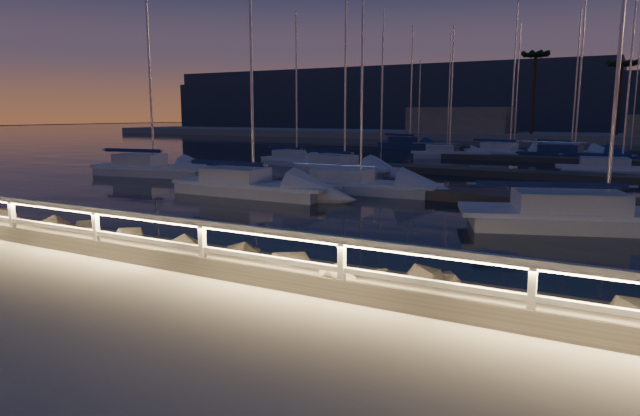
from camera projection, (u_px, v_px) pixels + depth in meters
The scene contains 21 objects.
ground at pixel (291, 289), 10.01m from camera, with size 400.00×400.00×0.00m, color gray.
harbor_water at pixel (549, 176), 36.95m from camera, with size 400.00×440.00×0.60m.
guard_rail at pixel (287, 246), 9.91m from camera, with size 44.11×0.12×1.06m.
riprap at pixel (170, 255), 13.15m from camera, with size 32.55×2.81×1.29m.
floating_docks at pixel (553, 166), 37.96m from camera, with size 22.00×36.00×0.40m.
far_shore at pixel (598, 135), 73.55m from camera, with size 160.00×14.00×5.20m.
palm_left at pixel (536, 58), 74.01m from camera, with size 3.00×3.00×11.20m.
palm_center at pixel (622, 66), 70.22m from camera, with size 3.00×3.00×9.70m.
distant_hills at pixel (515, 106), 134.70m from camera, with size 230.00×37.50×18.00m.
sailboat_a at pixel (151, 168), 33.85m from camera, with size 7.88×3.49×13.06m.
sailboat_b at pixel (250, 185), 25.79m from camera, with size 7.90×2.50×13.37m.
sailboat_c at pixel (357, 184), 26.72m from camera, with size 7.48×2.65×12.47m.
sailboat_d at pixel (597, 215), 18.27m from camera, with size 9.37×5.50×15.33m.
sailboat_e at pixel (295, 160), 40.37m from camera, with size 6.41×3.42×10.59m.
sailboat_f at pixel (342, 167), 34.77m from camera, with size 7.64×3.96×12.55m.
sailboat_g at pixel (618, 169), 33.87m from camera, with size 7.49×3.33×12.29m.
sailboat_i at pixel (447, 153), 47.06m from camera, with size 6.47×3.74×10.71m.
sailboat_j at pixel (507, 152), 48.72m from camera, with size 7.82×3.79×12.86m.
sailboat_k at pixel (571, 155), 44.94m from camera, with size 8.72×3.67×14.36m.
sailboat_m at pixel (408, 144), 59.58m from camera, with size 7.60×4.08×12.54m.
sailboat_n at pixel (569, 152), 48.71m from camera, with size 7.38×4.80×12.29m.
Camera 1 is at (5.20, -8.13, 3.05)m, focal length 32.00 mm.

